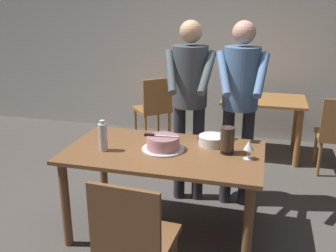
{
  "coord_description": "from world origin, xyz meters",
  "views": [
    {
      "loc": [
        0.74,
        -2.64,
        1.86
      ],
      "look_at": [
        -0.01,
        0.17,
        0.9
      ],
      "focal_mm": 39.99,
      "sensor_mm": 36.0,
      "label": 1
    }
  ],
  "objects_px": {
    "cake_knife": "(154,135)",
    "background_chair_1": "(154,106)",
    "plate_stack": "(212,140)",
    "cake_on_platter": "(163,144)",
    "hurricane_lamp": "(227,140)",
    "person_standing_beside": "(240,95)",
    "background_table": "(263,111)",
    "main_dining_table": "(164,164)",
    "wine_glass_near": "(249,146)",
    "water_bottle": "(103,137)",
    "chair_near_side": "(134,238)",
    "person_cutting_cake": "(190,93)"
  },
  "relations": [
    {
      "from": "water_bottle",
      "to": "background_chair_1",
      "type": "bearing_deg",
      "value": 97.0
    },
    {
      "from": "cake_knife",
      "to": "water_bottle",
      "type": "xyz_separation_m",
      "value": [
        -0.38,
        -0.13,
        -0.0
      ]
    },
    {
      "from": "cake_on_platter",
      "to": "person_standing_beside",
      "type": "bearing_deg",
      "value": 50.86
    },
    {
      "from": "person_standing_beside",
      "to": "chair_near_side",
      "type": "relative_size",
      "value": 1.91
    },
    {
      "from": "cake_knife",
      "to": "wine_glass_near",
      "type": "bearing_deg",
      "value": -1.09
    },
    {
      "from": "background_table",
      "to": "main_dining_table",
      "type": "bearing_deg",
      "value": -110.15
    },
    {
      "from": "plate_stack",
      "to": "person_standing_beside",
      "type": "height_order",
      "value": "person_standing_beside"
    },
    {
      "from": "cake_on_platter",
      "to": "water_bottle",
      "type": "relative_size",
      "value": 1.36
    },
    {
      "from": "person_standing_beside",
      "to": "chair_near_side",
      "type": "bearing_deg",
      "value": -108.38
    },
    {
      "from": "water_bottle",
      "to": "background_chair_1",
      "type": "distance_m",
      "value": 2.33
    },
    {
      "from": "plate_stack",
      "to": "background_chair_1",
      "type": "xyz_separation_m",
      "value": [
        -1.09,
        1.94,
        -0.3
      ]
    },
    {
      "from": "water_bottle",
      "to": "background_table",
      "type": "distance_m",
      "value": 2.43
    },
    {
      "from": "cake_knife",
      "to": "background_table",
      "type": "height_order",
      "value": "cake_knife"
    },
    {
      "from": "cake_knife",
      "to": "person_cutting_cake",
      "type": "relative_size",
      "value": 0.16
    },
    {
      "from": "cake_knife",
      "to": "person_cutting_cake",
      "type": "bearing_deg",
      "value": 76.54
    },
    {
      "from": "hurricane_lamp",
      "to": "person_standing_beside",
      "type": "relative_size",
      "value": 0.12
    },
    {
      "from": "cake_on_platter",
      "to": "background_chair_1",
      "type": "relative_size",
      "value": 0.38
    },
    {
      "from": "cake_on_platter",
      "to": "background_chair_1",
      "type": "xyz_separation_m",
      "value": [
        -0.73,
        2.14,
        -0.31
      ]
    },
    {
      "from": "plate_stack",
      "to": "water_bottle",
      "type": "height_order",
      "value": "water_bottle"
    },
    {
      "from": "cake_knife",
      "to": "hurricane_lamp",
      "type": "xyz_separation_m",
      "value": [
        0.57,
        0.06,
        -0.01
      ]
    },
    {
      "from": "wine_glass_near",
      "to": "cake_on_platter",
      "type": "bearing_deg",
      "value": 178.45
    },
    {
      "from": "person_standing_beside",
      "to": "background_table",
      "type": "distance_m",
      "value": 1.41
    },
    {
      "from": "chair_near_side",
      "to": "background_chair_1",
      "type": "relative_size",
      "value": 1.0
    },
    {
      "from": "plate_stack",
      "to": "background_table",
      "type": "xyz_separation_m",
      "value": [
        0.38,
        1.76,
        -0.21
      ]
    },
    {
      "from": "background_chair_1",
      "to": "water_bottle",
      "type": "bearing_deg",
      "value": -83.0
    },
    {
      "from": "water_bottle",
      "to": "hurricane_lamp",
      "type": "bearing_deg",
      "value": 11.7
    },
    {
      "from": "wine_glass_near",
      "to": "person_cutting_cake",
      "type": "height_order",
      "value": "person_cutting_cake"
    },
    {
      "from": "cake_knife",
      "to": "background_chair_1",
      "type": "xyz_separation_m",
      "value": [
        -0.66,
        2.14,
        -0.37
      ]
    },
    {
      "from": "main_dining_table",
      "to": "plate_stack",
      "type": "xyz_separation_m",
      "value": [
        0.35,
        0.22,
        0.15
      ]
    },
    {
      "from": "hurricane_lamp",
      "to": "background_table",
      "type": "height_order",
      "value": "hurricane_lamp"
    },
    {
      "from": "wine_glass_near",
      "to": "background_chair_1",
      "type": "bearing_deg",
      "value": 122.77
    },
    {
      "from": "cake_on_platter",
      "to": "background_table",
      "type": "bearing_deg",
      "value": 69.47
    },
    {
      "from": "cake_on_platter",
      "to": "water_bottle",
      "type": "height_order",
      "value": "water_bottle"
    },
    {
      "from": "plate_stack",
      "to": "person_standing_beside",
      "type": "bearing_deg",
      "value": 68.87
    },
    {
      "from": "person_standing_beside",
      "to": "chair_near_side",
      "type": "distance_m",
      "value": 1.66
    },
    {
      "from": "chair_near_side",
      "to": "background_chair_1",
      "type": "xyz_separation_m",
      "value": [
        -0.77,
        2.96,
        0.0
      ]
    },
    {
      "from": "person_standing_beside",
      "to": "background_chair_1",
      "type": "height_order",
      "value": "person_standing_beside"
    },
    {
      "from": "cake_on_platter",
      "to": "hurricane_lamp",
      "type": "xyz_separation_m",
      "value": [
        0.5,
        0.06,
        0.06
      ]
    },
    {
      "from": "main_dining_table",
      "to": "water_bottle",
      "type": "xyz_separation_m",
      "value": [
        -0.46,
        -0.12,
        0.23
      ]
    },
    {
      "from": "hurricane_lamp",
      "to": "main_dining_table",
      "type": "bearing_deg",
      "value": -171.55
    },
    {
      "from": "person_cutting_cake",
      "to": "person_standing_beside",
      "type": "height_order",
      "value": "same"
    },
    {
      "from": "cake_on_platter",
      "to": "background_chair_1",
      "type": "bearing_deg",
      "value": 108.79
    },
    {
      "from": "main_dining_table",
      "to": "cake_on_platter",
      "type": "relative_size",
      "value": 4.55
    },
    {
      "from": "wine_glass_near",
      "to": "water_bottle",
      "type": "xyz_separation_m",
      "value": [
        -1.11,
        -0.12,
        0.01
      ]
    },
    {
      "from": "water_bottle",
      "to": "person_standing_beside",
      "type": "distance_m",
      "value": 1.28
    },
    {
      "from": "plate_stack",
      "to": "background_chair_1",
      "type": "bearing_deg",
      "value": 119.28
    },
    {
      "from": "cake_on_platter",
      "to": "person_cutting_cake",
      "type": "distance_m",
      "value": 0.69
    },
    {
      "from": "hurricane_lamp",
      "to": "chair_near_side",
      "type": "bearing_deg",
      "value": -117.24
    },
    {
      "from": "main_dining_table",
      "to": "plate_stack",
      "type": "bearing_deg",
      "value": 31.94
    },
    {
      "from": "wine_glass_near",
      "to": "background_chair_1",
      "type": "distance_m",
      "value": 2.59
    }
  ]
}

